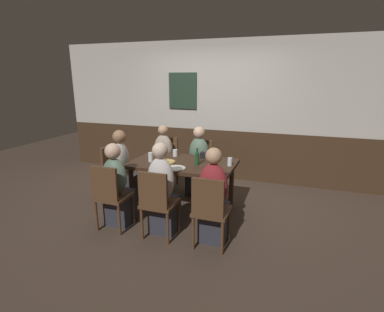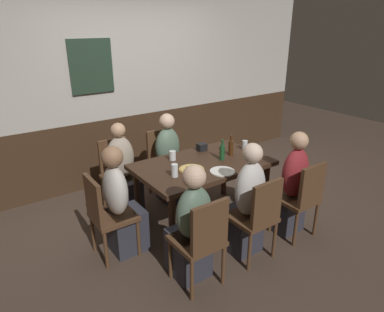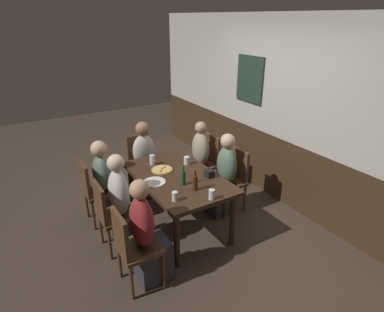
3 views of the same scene
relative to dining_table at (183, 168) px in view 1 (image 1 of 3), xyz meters
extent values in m
plane|color=#423328|center=(0.00, 0.00, -0.65)|extent=(12.00, 12.00, 0.00)
cube|color=#3D2819|center=(0.00, 1.65, -0.18)|extent=(6.40, 0.10, 0.95)
cube|color=#B7B2A8|center=(0.00, 1.65, 1.12)|extent=(6.40, 0.10, 1.65)
cube|color=#233828|center=(-0.60, 1.58, 1.02)|extent=(0.56, 0.03, 0.68)
cube|color=#382316|center=(0.00, 0.00, 0.06)|extent=(1.49, 0.91, 0.05)
cylinder|color=#382316|center=(-0.65, -0.37, -0.31)|extent=(0.07, 0.07, 0.69)
cylinder|color=#382316|center=(0.65, -0.37, -0.31)|extent=(0.07, 0.07, 0.69)
cylinder|color=#382316|center=(-0.65, 0.37, -0.31)|extent=(0.07, 0.07, 0.69)
cylinder|color=#382316|center=(0.65, 0.37, -0.31)|extent=(0.07, 0.07, 0.69)
cube|color=#513521|center=(-0.66, 0.79, -0.22)|extent=(0.40, 0.40, 0.04)
cube|color=#513521|center=(-0.66, 0.97, 0.01)|extent=(0.36, 0.04, 0.43)
cylinder|color=#513521|center=(-0.49, 0.62, -0.45)|extent=(0.04, 0.04, 0.41)
cylinder|color=#513521|center=(-0.83, 0.62, -0.45)|extent=(0.04, 0.04, 0.41)
cylinder|color=#513521|center=(-0.49, 0.96, -0.45)|extent=(0.04, 0.04, 0.41)
cylinder|color=#513521|center=(-0.83, 0.96, -0.45)|extent=(0.04, 0.04, 0.41)
cube|color=#513521|center=(0.66, -0.79, -0.22)|extent=(0.40, 0.40, 0.04)
cube|color=#513521|center=(0.66, -0.97, 0.01)|extent=(0.36, 0.04, 0.43)
cylinder|color=#513521|center=(0.49, -0.62, -0.45)|extent=(0.04, 0.04, 0.41)
cylinder|color=#513521|center=(0.83, -0.62, -0.45)|extent=(0.04, 0.04, 0.41)
cylinder|color=#513521|center=(0.49, -0.96, -0.45)|extent=(0.04, 0.04, 0.41)
cylinder|color=#513521|center=(0.83, -0.96, -0.45)|extent=(0.04, 0.04, 0.41)
cube|color=#513521|center=(0.00, 0.79, -0.22)|extent=(0.40, 0.40, 0.04)
cube|color=#513521|center=(0.00, 0.97, 0.01)|extent=(0.36, 0.04, 0.43)
cylinder|color=#513521|center=(0.17, 0.62, -0.45)|extent=(0.04, 0.04, 0.41)
cylinder|color=#513521|center=(-0.17, 0.62, -0.45)|extent=(0.04, 0.04, 0.41)
cylinder|color=#513521|center=(0.17, 0.96, -0.45)|extent=(0.04, 0.04, 0.41)
cylinder|color=#513521|center=(-0.17, 0.96, -0.45)|extent=(0.04, 0.04, 0.41)
cube|color=#513521|center=(-0.66, -0.79, -0.22)|extent=(0.40, 0.40, 0.04)
cube|color=#513521|center=(-0.66, -0.97, 0.01)|extent=(0.36, 0.04, 0.43)
cylinder|color=#513521|center=(-0.83, -0.62, -0.45)|extent=(0.04, 0.04, 0.41)
cylinder|color=#513521|center=(-0.49, -0.62, -0.45)|extent=(0.04, 0.04, 0.41)
cylinder|color=#513521|center=(-0.83, -0.96, -0.45)|extent=(0.04, 0.04, 0.41)
cylinder|color=#513521|center=(-0.49, -0.96, -0.45)|extent=(0.04, 0.04, 0.41)
cube|color=#513521|center=(-1.09, 0.00, -0.22)|extent=(0.40, 0.40, 0.04)
cube|color=#513521|center=(-1.27, 0.00, 0.01)|extent=(0.04, 0.36, 0.43)
cylinder|color=#513521|center=(-0.92, 0.17, -0.45)|extent=(0.04, 0.04, 0.41)
cylinder|color=#513521|center=(-0.92, -0.17, -0.45)|extent=(0.04, 0.04, 0.41)
cylinder|color=#513521|center=(-1.26, 0.17, -0.45)|extent=(0.04, 0.04, 0.41)
cylinder|color=#513521|center=(-1.26, -0.17, -0.45)|extent=(0.04, 0.04, 0.41)
cube|color=#513521|center=(0.00, -0.79, -0.22)|extent=(0.40, 0.40, 0.04)
cube|color=#513521|center=(0.00, -0.97, 0.01)|extent=(0.36, 0.04, 0.43)
cylinder|color=#513521|center=(-0.17, -0.62, -0.45)|extent=(0.04, 0.04, 0.41)
cylinder|color=#513521|center=(0.17, -0.62, -0.45)|extent=(0.04, 0.04, 0.41)
cylinder|color=#513521|center=(-0.17, -0.96, -0.45)|extent=(0.04, 0.04, 0.41)
cylinder|color=#513521|center=(0.17, -0.96, -0.45)|extent=(0.04, 0.04, 0.41)
cube|color=#2D2D38|center=(-0.66, 0.66, -0.43)|extent=(0.32, 0.34, 0.45)
ellipsoid|color=tan|center=(-0.66, 0.75, 0.06)|extent=(0.34, 0.22, 0.52)
sphere|color=tan|center=(-0.66, 0.75, 0.39)|extent=(0.17, 0.17, 0.17)
cube|color=#2D2D38|center=(0.66, -0.66, -0.43)|extent=(0.32, 0.34, 0.45)
ellipsoid|color=maroon|center=(0.66, -0.75, 0.07)|extent=(0.34, 0.22, 0.55)
sphere|color=tan|center=(0.66, -0.75, 0.43)|extent=(0.19, 0.19, 0.19)
cube|color=#2D2D38|center=(0.00, 0.66, -0.43)|extent=(0.32, 0.34, 0.45)
ellipsoid|color=#56705B|center=(0.00, 0.75, 0.05)|extent=(0.34, 0.22, 0.51)
sphere|color=#DBB293|center=(0.00, 0.75, 0.39)|extent=(0.19, 0.19, 0.19)
cube|color=#2D2D38|center=(-0.66, -0.66, -0.43)|extent=(0.32, 0.34, 0.45)
ellipsoid|color=#56705B|center=(-0.66, -0.75, 0.04)|extent=(0.34, 0.22, 0.49)
sphere|color=#DBB293|center=(-0.66, -0.75, 0.37)|extent=(0.20, 0.20, 0.20)
cube|color=#2D2D38|center=(-0.96, 0.00, -0.43)|extent=(0.34, 0.32, 0.45)
ellipsoid|color=beige|center=(-1.05, 0.00, 0.05)|extent=(0.22, 0.34, 0.51)
sphere|color=#936B4C|center=(-1.05, 0.00, 0.39)|extent=(0.21, 0.21, 0.21)
cube|color=#2D2D38|center=(0.00, -0.66, -0.43)|extent=(0.32, 0.34, 0.45)
ellipsoid|color=silver|center=(0.00, -0.75, 0.07)|extent=(0.34, 0.22, 0.55)
sphere|color=beige|center=(0.00, -0.75, 0.44)|extent=(0.19, 0.19, 0.19)
cylinder|color=tan|center=(-0.22, -0.10, 0.10)|extent=(0.27, 0.27, 0.02)
cylinder|color=#DBB760|center=(-0.22, -0.10, 0.11)|extent=(0.24, 0.24, 0.01)
cylinder|color=maroon|center=(-0.17, -0.15, 0.11)|extent=(0.03, 0.03, 0.00)
cylinder|color=maroon|center=(-0.25, -0.05, 0.11)|extent=(0.03, 0.03, 0.00)
cylinder|color=maroon|center=(-0.22, -0.10, 0.11)|extent=(0.03, 0.03, 0.00)
cylinder|color=silver|center=(0.50, -0.31, 0.14)|extent=(0.06, 0.06, 0.11)
cylinder|color=#C6842D|center=(0.50, -0.31, 0.13)|extent=(0.06, 0.06, 0.08)
cylinder|color=silver|center=(-0.23, 0.26, 0.14)|extent=(0.08, 0.08, 0.11)
cylinder|color=#B26623|center=(-0.23, 0.26, 0.11)|extent=(0.07, 0.07, 0.05)
cylinder|color=silver|center=(0.68, 0.04, 0.14)|extent=(0.07, 0.07, 0.11)
cylinder|color=gold|center=(0.68, 0.04, 0.13)|extent=(0.06, 0.06, 0.08)
cylinder|color=silver|center=(-0.45, -0.13, 0.15)|extent=(0.07, 0.07, 0.13)
cylinder|color=gold|center=(-0.45, -0.13, 0.12)|extent=(0.06, 0.06, 0.08)
cylinder|color=#194723|center=(0.23, -0.05, 0.17)|extent=(0.06, 0.06, 0.17)
cylinder|color=#194723|center=(0.23, -0.05, 0.29)|extent=(0.03, 0.03, 0.07)
cylinder|color=#42230F|center=(0.41, 0.00, 0.17)|extent=(0.06, 0.06, 0.17)
cylinder|color=#42230F|center=(0.41, 0.00, 0.30)|extent=(0.03, 0.03, 0.07)
cylinder|color=white|center=(0.02, -0.32, 0.09)|extent=(0.26, 0.26, 0.01)
cube|color=black|center=(0.22, 0.32, 0.13)|extent=(0.11, 0.09, 0.09)
camera|label=1|loc=(1.47, -3.81, 1.27)|focal=27.44mm
camera|label=2|loc=(-2.14, -2.82, 1.55)|focal=32.05mm
camera|label=3|loc=(3.13, -1.68, 1.89)|focal=30.23mm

